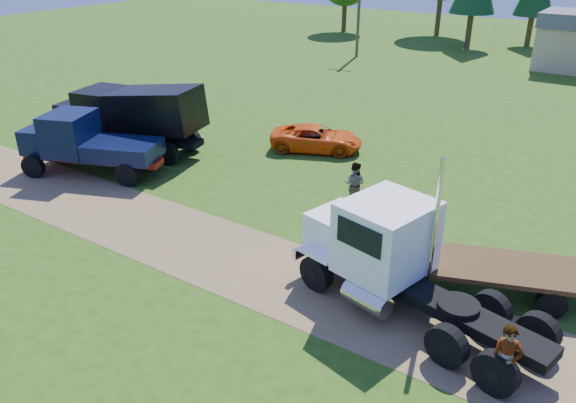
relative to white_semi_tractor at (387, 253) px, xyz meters
The scene contains 9 objects.
ground 5.18m from the white_semi_tractor, behind, with size 140.00×140.00×0.00m, color #264A10.
dirt_track 5.17m from the white_semi_tractor, behind, with size 120.00×4.20×0.01m, color brown.
white_semi_tractor is the anchor object (origin of this frame).
black_dump_truck 17.42m from the white_semi_tractor, 163.22° to the left, with size 8.62×4.22×3.65m.
navy_truck 16.38m from the white_semi_tractor, behind, with size 6.84×4.50×2.93m.
orange_pickup 13.68m from the white_semi_tractor, 130.16° to the left, with size 2.21×4.79×1.33m, color #E2500A.
flatbed_trailer 3.05m from the white_semi_tractor, 44.81° to the left, with size 7.53×4.54×1.85m.
spectator_a 4.66m from the white_semi_tractor, 26.02° to the right, with size 0.73×0.48×2.00m, color #999999.
spectator_b 6.84m from the white_semi_tractor, 125.70° to the left, with size 0.95×0.74×1.95m, color #999999.
Camera 1 is at (10.51, -13.17, 10.38)m, focal length 35.00 mm.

